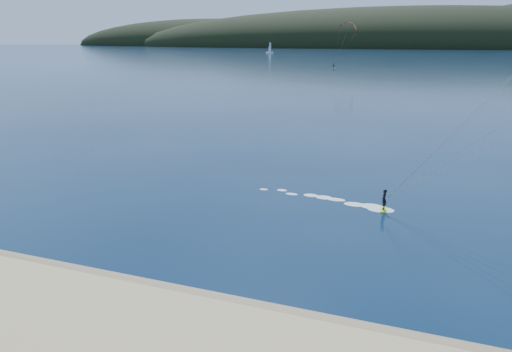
# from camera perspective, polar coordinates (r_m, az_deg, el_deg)

# --- Properties ---
(ground) EXTENTS (1800.00, 1800.00, 0.00)m
(ground) POSITION_cam_1_polar(r_m,az_deg,el_deg) (22.51, -19.50, -18.06)
(ground) COLOR #071C36
(ground) RESTS_ON ground
(wet_sand) EXTENTS (220.00, 2.50, 0.10)m
(wet_sand) POSITION_cam_1_polar(r_m,az_deg,el_deg) (25.50, -12.89, -13.12)
(wet_sand) COLOR #896F50
(wet_sand) RESTS_ON ground
(headland) EXTENTS (1200.00, 310.00, 140.00)m
(headland) POSITION_cam_1_polar(r_m,az_deg,el_deg) (759.31, 20.56, 13.89)
(headland) COLOR black
(headland) RESTS_ON ground
(kitesurfer_far) EXTENTS (10.93, 7.64, 17.72)m
(kitesurfer_far) POSITION_cam_1_polar(r_m,az_deg,el_deg) (209.32, 10.57, 16.17)
(kitesurfer_far) COLOR #BEF11C
(kitesurfer_far) RESTS_ON ground
(sailboat) EXTENTS (7.18, 4.46, 9.99)m
(sailboat) POSITION_cam_1_polar(r_m,az_deg,el_deg) (437.24, 1.60, 14.26)
(sailboat) COLOR white
(sailboat) RESTS_ON ground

